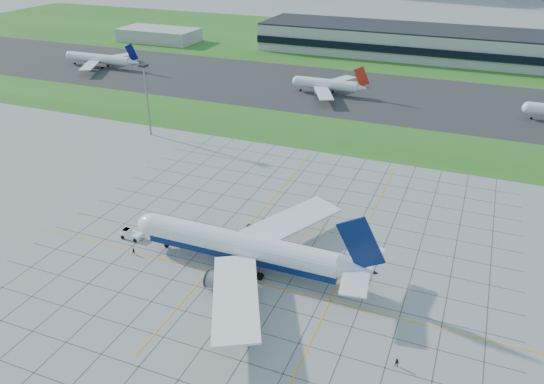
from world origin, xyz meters
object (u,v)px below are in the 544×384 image
object	(u,v)px
light_mast	(146,91)
distant_jet_1	(328,84)
crew_near	(134,251)
distant_jet_0	(100,59)
crew_far	(397,363)
airliner	(244,247)
pushback_tug	(131,234)

from	to	relation	value
light_mast	distant_jet_1	world-z (taller)	light_mast
crew_near	distant_jet_0	world-z (taller)	distant_jet_0
crew_far	distant_jet_1	distance (m)	163.64
airliner	distant_jet_1	xyz separation A→B (m)	(-21.22, 135.15, -0.57)
light_mast	distant_jet_1	xyz separation A→B (m)	(45.13, 72.77, -11.70)
airliner	light_mast	bearing A→B (deg)	136.66
pushback_tug	crew_near	world-z (taller)	pushback_tug
airliner	distant_jet_0	size ratio (longest dim) A/B	1.35
light_mast	distant_jet_1	distance (m)	86.42
airliner	distant_jet_0	bearing A→B (deg)	136.95
light_mast	airliner	bearing A→B (deg)	-43.24
crew_far	distant_jet_1	size ratio (longest dim) A/B	0.04
crew_near	distant_jet_1	bearing A→B (deg)	34.06
airliner	distant_jet_0	world-z (taller)	airliner
airliner	pushback_tug	size ratio (longest dim) A/B	7.48
crew_near	crew_far	world-z (taller)	crew_far
light_mast	distant_jet_0	distance (m)	110.60
airliner	distant_jet_1	distance (m)	136.81
light_mast	pushback_tug	bearing A→B (deg)	-60.18
light_mast	crew_far	xyz separation A→B (m)	(103.81, -79.94, -15.29)
pushback_tug	crew_far	size ratio (longest dim) A/B	4.49
airliner	distant_jet_1	bearing A→B (deg)	98.82
crew_near	crew_far	size ratio (longest dim) A/B	0.96
airliner	crew_near	distance (m)	26.83
distant_jet_0	distant_jet_1	world-z (taller)	same
light_mast	distant_jet_0	world-z (taller)	light_mast
light_mast	airliner	size ratio (longest dim) A/B	0.43
airliner	distant_jet_0	xyz separation A→B (m)	(-147.17, 136.97, -0.57)
distant_jet_0	distant_jet_1	size ratio (longest dim) A/B	1.03
airliner	crew_far	bearing A→B (deg)	-25.21
light_mast	crew_near	distance (m)	80.35
pushback_tug	distant_jet_0	distance (m)	179.48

